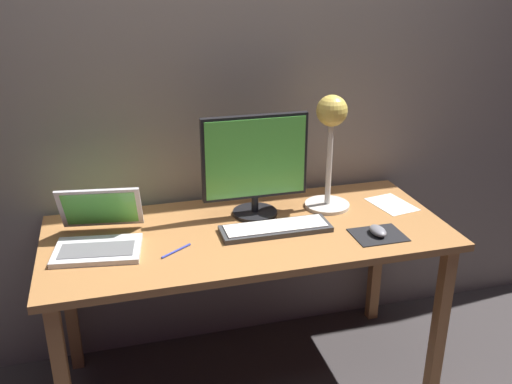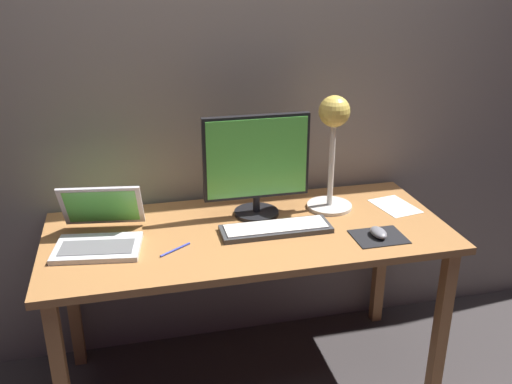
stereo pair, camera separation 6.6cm
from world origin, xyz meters
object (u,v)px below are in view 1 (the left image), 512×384
Objects in this scene: laptop at (99,230)px; pen at (176,251)px; mouse at (378,231)px; monitor at (255,163)px; desk_lamp at (331,133)px; keyboard_main at (276,228)px.

laptop reaches higher than pen.
laptop is at bearing 168.54° from mouse.
monitor is at bearing 33.61° from pen.
pen is (-0.69, -0.24, -0.33)m from desk_lamp.
pen is at bearing -160.84° from desk_lamp.
monitor is at bearing 101.87° from keyboard_main.
laptop is at bearing 173.97° from keyboard_main.
keyboard_main is at bearing -149.15° from desk_lamp.
laptop is at bearing -174.01° from desk_lamp.
pen is (0.27, -0.14, -0.05)m from laptop.
desk_lamp is 3.52× the size of pen.
monitor is 0.34m from desk_lamp.
laptop is 0.31m from pen.
keyboard_main is 0.41m from pen.
desk_lamp reaches higher than monitor.
mouse is at bearing -74.70° from desk_lamp.
keyboard_main reaches higher than pen.
monitor reaches higher than keyboard_main.
keyboard_main is at bearing 9.62° from pen.
mouse is (1.05, -0.21, -0.04)m from laptop.
laptop is 1.07m from mouse.
monitor is 0.67m from laptop.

